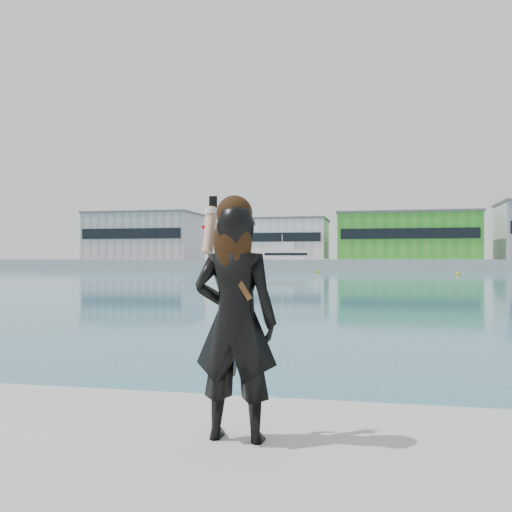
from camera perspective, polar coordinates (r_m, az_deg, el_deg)
The scene contains 10 objects.
far_quay at distance 134.16m, azimuth 11.40°, elevation -0.76°, with size 320.00×40.00×2.00m, color #9E9E99.
warehouse_grey_left at distance 143.81m, azimuth -11.11°, elevation 1.96°, with size 26.52×16.36×11.50m.
warehouse_white at distance 134.28m, azimuth 1.95°, elevation 1.69°, with size 24.48×15.35×9.50m.
warehouse_green at distance 132.39m, azimuth 14.85°, elevation 1.94°, with size 30.60×16.36×10.50m.
flagpole_left at distance 131.28m, azimuth -5.44°, elevation 1.64°, with size 1.28×0.16×8.00m.
flagpole_right at distance 126.91m, azimuth 21.38°, elevation 1.73°, with size 1.28×0.16×8.00m.
motor_yacht at distance 122.57m, azimuth 3.25°, elevation -0.30°, with size 16.34×5.67×7.49m.
buoy_near at distance 78.71m, azimuth 19.55°, elevation -1.80°, with size 0.50×0.50×0.50m, color #D6B90B.
buoy_far at distance 88.72m, azimuth 6.12°, elevation -1.65°, with size 0.50×0.50×0.50m, color #D6B90B.
woman at distance 4.02m, azimuth -2.12°, elevation -5.88°, with size 0.61×0.41×1.74m.
Camera 1 is at (1.50, -4.15, 2.07)m, focal length 40.00 mm.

